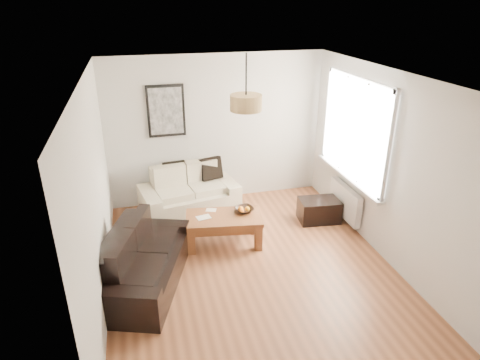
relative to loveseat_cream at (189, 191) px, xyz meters
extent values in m
plane|color=brown|center=(0.59, -1.78, -0.40)|extent=(4.50, 4.50, 0.00)
cube|color=white|center=(2.41, -0.98, -0.02)|extent=(0.10, 0.90, 0.52)
cylinder|color=tan|center=(0.59, -1.48, 1.83)|extent=(0.40, 0.40, 0.20)
cube|color=black|center=(2.04, -0.82, -0.21)|extent=(0.70, 0.49, 0.38)
cube|color=black|center=(-0.21, 0.19, 0.30)|extent=(0.38, 0.16, 0.37)
cube|color=black|center=(0.42, 0.19, 0.30)|extent=(0.40, 0.21, 0.38)
imported|color=black|center=(0.70, -1.05, 0.09)|extent=(0.32, 0.32, 0.07)
sphere|color=orange|center=(0.64, -1.09, 0.10)|extent=(0.07, 0.07, 0.07)
sphere|color=orange|center=(0.74, -1.04, 0.10)|extent=(0.08, 0.08, 0.08)
sphere|color=orange|center=(0.64, -1.02, 0.10)|extent=(0.10, 0.10, 0.09)
cube|color=silver|center=(0.07, -1.07, 0.06)|extent=(0.23, 0.18, 0.01)
camera|label=1|loc=(-0.75, -6.40, 3.04)|focal=31.11mm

